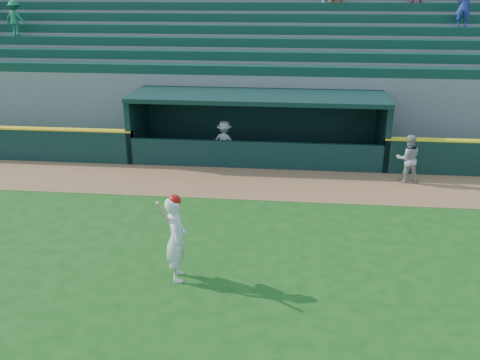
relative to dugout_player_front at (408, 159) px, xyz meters
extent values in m
plane|color=#174812|center=(-5.17, -5.63, -0.81)|extent=(120.00, 120.00, 0.00)
cube|color=brown|center=(-5.17, -0.73, -0.81)|extent=(40.00, 3.00, 0.01)
imported|color=#9B9B96|center=(0.00, 0.00, 0.00)|extent=(0.83, 0.67, 1.62)
imported|color=#AAAAA4|center=(-6.35, 1.50, -0.03)|extent=(1.11, 0.80, 1.55)
cube|color=#60605B|center=(-5.17, 2.07, -0.79)|extent=(9.00, 2.60, 0.04)
cube|color=black|center=(-9.77, 2.07, 0.34)|extent=(0.20, 2.60, 2.30)
cube|color=black|center=(-0.57, 2.07, 0.34)|extent=(0.20, 2.60, 2.30)
cube|color=black|center=(-5.17, 3.37, 0.34)|extent=(9.40, 0.20, 2.30)
cube|color=black|center=(-5.17, 2.07, 1.57)|extent=(9.40, 2.80, 0.16)
cube|color=black|center=(-5.17, 0.85, -0.31)|extent=(9.00, 0.16, 1.00)
cube|color=brown|center=(-5.17, 2.87, -0.56)|extent=(8.40, 0.45, 0.10)
cube|color=slate|center=(-5.17, 3.89, 0.64)|extent=(34.00, 0.85, 2.91)
cube|color=#0F3828|center=(-5.17, 3.77, 2.28)|extent=(34.00, 0.60, 0.36)
cube|color=slate|center=(-5.17, 4.74, 0.87)|extent=(34.00, 0.85, 3.36)
cube|color=#0F3828|center=(-5.17, 4.62, 2.73)|extent=(34.00, 0.60, 0.36)
cube|color=slate|center=(-5.17, 5.59, 1.09)|extent=(34.00, 0.85, 3.81)
cube|color=#0F3828|center=(-5.17, 5.47, 3.18)|extent=(34.00, 0.60, 0.36)
cube|color=slate|center=(-5.17, 6.44, 1.32)|extent=(34.00, 0.85, 4.26)
cube|color=#0F3828|center=(-5.17, 6.32, 3.63)|extent=(34.00, 0.60, 0.36)
cube|color=slate|center=(-5.17, 7.29, 1.54)|extent=(34.00, 0.85, 4.71)
cube|color=#0F3828|center=(-5.17, 7.17, 4.08)|extent=(34.00, 0.60, 0.36)
cube|color=slate|center=(-5.17, 8.14, 1.77)|extent=(34.00, 0.85, 5.16)
cube|color=#0F3828|center=(-5.17, 8.02, 4.53)|extent=(34.00, 0.60, 0.36)
cube|color=slate|center=(-5.17, 8.99, 1.99)|extent=(34.00, 0.85, 5.61)
cube|color=slate|center=(-5.17, 9.57, 1.99)|extent=(34.50, 0.30, 5.61)
imported|color=navy|center=(2.88, 6.34, 4.61)|extent=(0.62, 0.44, 1.61)
imported|color=#176840|center=(-16.00, 5.49, 4.09)|extent=(1.05, 0.76, 1.47)
imported|color=silver|center=(-6.25, -7.04, 0.16)|extent=(0.61, 0.79, 1.94)
sphere|color=#AD0E09|center=(-6.25, -7.04, 1.06)|extent=(0.27, 0.27, 0.27)
cylinder|color=#D1B086|center=(-6.43, -7.26, 0.83)|extent=(0.25, 0.49, 0.76)
camera|label=1|loc=(-3.71, -17.39, 5.34)|focal=40.00mm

